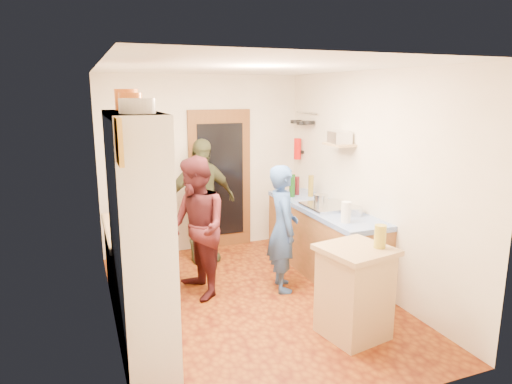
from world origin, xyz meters
TOP-DOWN VIEW (x-y plane):
  - floor at (0.00, 0.00)m, footprint 3.00×4.00m
  - ceiling at (0.00, 0.00)m, footprint 3.00×4.00m
  - wall_back at (0.00, 2.01)m, footprint 3.00×0.02m
  - wall_front at (0.00, -2.01)m, footprint 3.00×0.02m
  - wall_left at (-1.51, 0.00)m, footprint 0.02×4.00m
  - wall_right at (1.51, 0.00)m, footprint 0.02×4.00m
  - door_frame at (0.25, 1.97)m, footprint 0.95×0.06m
  - door_glass at (0.25, 1.94)m, footprint 0.70×0.02m
  - hutch_body at (-1.30, -0.80)m, footprint 0.40×1.20m
  - hutch_top_shelf at (-1.30, -0.80)m, footprint 0.40×1.14m
  - plate_stack at (-1.30, -1.10)m, footprint 0.26×0.26m
  - orange_pot_a at (-1.30, -0.71)m, footprint 0.18×0.18m
  - orange_pot_b at (-1.30, -0.41)m, footprint 0.20×0.20m
  - left_counter_base at (-1.20, 0.45)m, footprint 0.60×1.40m
  - left_counter_top at (-1.20, 0.45)m, footprint 0.64×1.44m
  - toaster at (-1.15, -0.07)m, footprint 0.24×0.19m
  - kettle at (-1.25, 0.25)m, footprint 0.16×0.16m
  - orange_bowl at (-1.12, 0.65)m, footprint 0.26×0.26m
  - chopping_board at (-1.18, 0.99)m, footprint 0.35×0.30m
  - right_counter_base at (1.20, 0.50)m, footprint 0.60×2.20m
  - right_counter_top at (1.20, 0.50)m, footprint 0.62×2.22m
  - hob at (1.20, 0.39)m, footprint 0.55×0.58m
  - pot_on_hob at (1.15, 0.49)m, footprint 0.18×0.18m
  - bottle_a at (1.05, 1.13)m, footprint 0.09×0.09m
  - bottle_b at (1.18, 1.23)m, footprint 0.08×0.08m
  - bottle_c at (1.31, 1.06)m, footprint 0.09×0.09m
  - paper_towel at (1.05, -0.26)m, footprint 0.13×0.13m
  - mixing_bowl at (1.30, -0.01)m, footprint 0.29×0.29m
  - island_base at (0.67, -1.06)m, footprint 0.64×0.64m
  - island_top at (0.67, -1.06)m, footprint 0.72×0.72m
  - cutting_board at (0.61, -1.02)m, footprint 0.39×0.34m
  - oil_jar at (0.87, -1.14)m, footprint 0.13×0.13m
  - pan_rail at (1.46, 1.52)m, footprint 0.02×0.65m
  - pan_hang_a at (1.40, 1.35)m, footprint 0.18×0.18m
  - pan_hang_b at (1.40, 1.55)m, footprint 0.16×0.16m
  - pan_hang_c at (1.40, 1.75)m, footprint 0.17×0.17m
  - wall_shelf at (1.37, 0.45)m, footprint 0.26×0.42m
  - radio at (1.37, 0.45)m, footprint 0.26×0.33m
  - ext_bracket at (1.47, 1.70)m, footprint 0.06×0.10m
  - fire_extinguisher at (1.41, 1.70)m, footprint 0.11×0.11m
  - picture_frame at (-1.48, -1.55)m, footprint 0.03×0.25m
  - person_hob at (0.50, 0.17)m, footprint 0.47×0.62m
  - person_left at (-0.50, 0.42)m, footprint 0.71×0.87m
  - person_back at (-0.16, 1.48)m, footprint 1.08×0.59m

SIDE VIEW (x-z plane):
  - floor at x=0.00m, z-range -0.02..0.00m
  - right_counter_base at x=1.20m, z-range 0.00..0.84m
  - left_counter_base at x=-1.20m, z-range 0.00..0.85m
  - island_base at x=0.67m, z-range 0.00..0.86m
  - person_hob at x=0.50m, z-range 0.00..1.53m
  - person_left at x=-0.50m, z-range 0.00..1.65m
  - person_back at x=-0.16m, z-range 0.00..1.74m
  - right_counter_top at x=1.20m, z-range 0.84..0.90m
  - left_counter_top at x=-1.20m, z-range 0.85..0.90m
  - island_top at x=0.67m, z-range 0.86..0.91m
  - cutting_board at x=0.61m, z-range 0.89..0.91m
  - chopping_board at x=-1.18m, z-range 0.90..0.92m
  - hob at x=1.20m, z-range 0.90..0.94m
  - mixing_bowl at x=1.30m, z-range 0.90..1.00m
  - orange_bowl at x=-1.12m, z-range 0.90..1.00m
  - toaster at x=-1.15m, z-range 0.90..1.06m
  - kettle at x=-1.25m, z-range 0.90..1.08m
  - pot_on_hob at x=1.15m, z-range 0.94..1.06m
  - paper_towel at x=1.05m, z-range 0.90..1.14m
  - oil_jar at x=0.87m, z-range 0.91..1.13m
  - bottle_b at x=1.18m, z-range 0.90..1.16m
  - door_frame at x=0.25m, z-range 0.00..2.10m
  - door_glass at x=0.25m, z-range 0.20..1.90m
  - bottle_c at x=1.31m, z-range 0.90..1.20m
  - bottle_a at x=1.05m, z-range 0.90..1.22m
  - hutch_body at x=-1.30m, z-range 0.00..2.20m
  - wall_back at x=0.00m, z-range 0.00..2.60m
  - wall_front at x=0.00m, z-range 0.00..2.60m
  - wall_left at x=-1.51m, z-range 0.00..2.60m
  - wall_right at x=1.51m, z-range 0.00..2.60m
  - ext_bracket at x=1.47m, z-range 1.43..1.47m
  - fire_extinguisher at x=1.41m, z-range 1.34..1.66m
  - wall_shelf at x=1.37m, z-range 1.69..1.71m
  - radio at x=1.37m, z-range 1.72..1.86m
  - pan_hang_b at x=1.40m, z-range 1.88..1.92m
  - pan_hang_c at x=1.40m, z-range 1.89..1.93m
  - pan_hang_a at x=1.40m, z-range 1.90..1.94m
  - pan_rail at x=1.46m, z-range 2.04..2.06m
  - picture_frame at x=-1.48m, z-range 1.90..2.20m
  - hutch_top_shelf at x=-1.30m, z-range 2.16..2.20m
  - plate_stack at x=-1.30m, z-range 2.20..2.31m
  - orange_pot_a at x=-1.30m, z-range 2.20..2.35m
  - orange_pot_b at x=-1.30m, z-range 2.20..2.38m
  - ceiling at x=0.00m, z-range 2.60..2.62m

